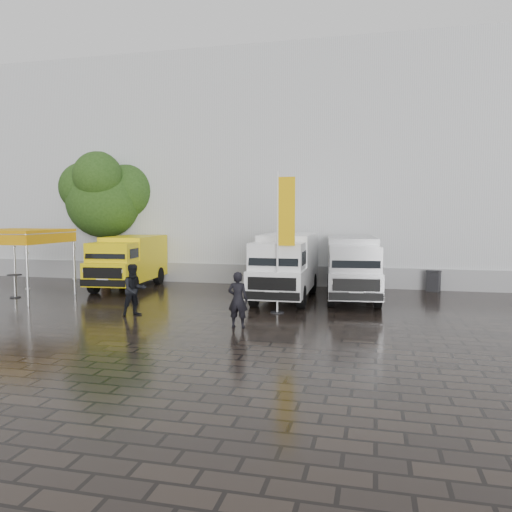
{
  "coord_description": "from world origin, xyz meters",
  "views": [
    {
      "loc": [
        3.22,
        -16.65,
        3.54
      ],
      "look_at": [
        -1.31,
        2.2,
        1.94
      ],
      "focal_mm": 35.0,
      "sensor_mm": 36.0,
      "label": 1
    }
  ],
  "objects": [
    {
      "name": "hall_plinth",
      "position": [
        2.0,
        7.95,
        0.5
      ],
      "size": [
        44.0,
        0.15,
        1.0
      ],
      "primitive_type": "cube",
      "color": "gray",
      "rests_on": "ground"
    },
    {
      "name": "ground",
      "position": [
        0.0,
        0.0,
        0.0
      ],
      "size": [
        120.0,
        120.0,
        0.0
      ],
      "primitive_type": "plane",
      "color": "black",
      "rests_on": "ground"
    },
    {
      "name": "person_front",
      "position": [
        -0.96,
        -1.72,
        0.89
      ],
      "size": [
        0.65,
        0.43,
        1.77
      ],
      "primitive_type": "imported",
      "rotation": [
        0.0,
        0.0,
        3.13
      ],
      "color": "black",
      "rests_on": "ground"
    },
    {
      "name": "exhibition_hall",
      "position": [
        2.0,
        16.0,
        6.0
      ],
      "size": [
        44.0,
        16.0,
        12.0
      ],
      "primitive_type": "cube",
      "color": "silver",
      "rests_on": "ground"
    },
    {
      "name": "tree",
      "position": [
        -11.08,
        7.68,
        4.52
      ],
      "size": [
        3.92,
        4.02,
        7.04
      ],
      "color": "black",
      "rests_on": "ground"
    },
    {
      "name": "canopy_tent",
      "position": [
        -11.39,
        1.36,
        2.75
      ],
      "size": [
        3.29,
        3.29,
        2.93
      ],
      "color": "silver",
      "rests_on": "ground"
    },
    {
      "name": "van_white",
      "position": [
        -0.43,
        3.94,
        1.36
      ],
      "size": [
        2.18,
        6.29,
        2.72
      ],
      "primitive_type": null,
      "rotation": [
        0.0,
        0.0,
        0.01
      ],
      "color": "white",
      "rests_on": "ground"
    },
    {
      "name": "wheelie_bin",
      "position": [
        5.88,
        7.58,
        0.49
      ],
      "size": [
        0.74,
        0.74,
        0.98
      ],
      "primitive_type": "cube",
      "rotation": [
        0.0,
        0.0,
        -0.31
      ],
      "color": "black",
      "rests_on": "ground"
    },
    {
      "name": "flagpole",
      "position": [
        -0.01,
        0.87,
        2.85
      ],
      "size": [
        0.88,
        0.5,
        5.09
      ],
      "color": "black",
      "rests_on": "ground"
    },
    {
      "name": "van_yellow",
      "position": [
        -8.34,
        5.14,
        1.25
      ],
      "size": [
        2.5,
        5.55,
        2.49
      ],
      "primitive_type": null,
      "rotation": [
        0.0,
        0.0,
        0.08
      ],
      "color": "yellow",
      "rests_on": "ground"
    },
    {
      "name": "person_tent",
      "position": [
        -5.0,
        -0.78,
        0.91
      ],
      "size": [
        1.1,
        1.12,
        1.82
      ],
      "primitive_type": "imported",
      "rotation": [
        0.0,
        0.0,
        0.87
      ],
      "color": "black",
      "rests_on": "ground"
    },
    {
      "name": "cocktail_table",
      "position": [
        -11.78,
        1.51,
        0.5
      ],
      "size": [
        0.6,
        0.6,
        1.0
      ],
      "primitive_type": "cylinder",
      "color": "black",
      "rests_on": "ground"
    },
    {
      "name": "van_silver",
      "position": [
        2.29,
        4.52,
        1.3
      ],
      "size": [
        2.55,
        6.14,
        2.59
      ],
      "primitive_type": null,
      "rotation": [
        0.0,
        0.0,
        0.1
      ],
      "color": "#A6A7AA",
      "rests_on": "ground"
    }
  ]
}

